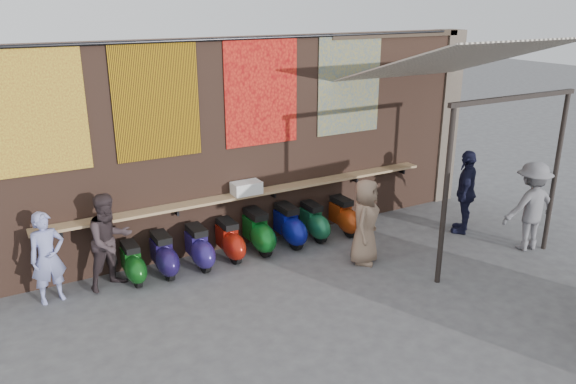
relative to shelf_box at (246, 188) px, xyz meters
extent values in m
plane|color=#474749|center=(0.14, -2.30, -1.24)|extent=(70.00, 70.00, 0.00)
cube|color=brown|center=(0.14, 0.40, 0.76)|extent=(10.00, 0.40, 4.00)
cube|color=#4C4238|center=(5.34, 0.40, 0.76)|extent=(0.50, 0.50, 4.00)
cube|color=#9E7A51|center=(0.14, 0.03, -0.14)|extent=(8.00, 0.32, 0.05)
cube|color=white|center=(0.00, 0.00, 0.00)|extent=(0.55, 0.32, 0.23)
cube|color=#993916|center=(-3.46, 0.18, 1.76)|extent=(1.50, 0.02, 2.00)
cube|color=#C8870B|center=(-1.56, 0.18, 1.76)|extent=(1.50, 0.02, 2.00)
cube|color=red|center=(0.44, 0.18, 1.76)|extent=(1.50, 0.02, 2.00)
cube|color=navy|center=(2.44, 0.18, 1.76)|extent=(1.50, 0.02, 2.00)
cylinder|color=black|center=(0.14, 0.17, 2.74)|extent=(9.50, 0.06, 0.06)
imported|color=#858AC2|center=(-3.64, -0.30, -0.48)|extent=(0.62, 0.46, 1.53)
imported|color=#33282A|center=(-2.66, -0.30, -0.41)|extent=(0.97, 0.86, 1.67)
imported|color=black|center=(4.29, -1.47, -0.36)|extent=(1.08, 0.97, 1.76)
imported|color=slate|center=(4.74, -2.70, -0.36)|extent=(1.23, 0.84, 1.76)
imported|color=#896D57|center=(1.61, -1.63, -0.44)|extent=(0.93, 0.89, 1.60)
cube|color=beige|center=(3.64, -1.40, 2.31)|extent=(3.20, 3.28, 0.97)
cube|color=#33261C|center=(3.64, 0.19, 2.71)|extent=(3.30, 0.08, 0.12)
cube|color=black|center=(3.64, -2.90, 1.84)|extent=(3.00, 0.08, 0.08)
cylinder|color=black|center=(2.24, -2.90, 0.31)|extent=(0.09, 0.09, 3.10)
cylinder|color=black|center=(5.04, -2.90, 0.31)|extent=(0.09, 0.09, 3.10)
camera|label=1|loc=(-4.28, -9.20, 3.39)|focal=35.00mm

